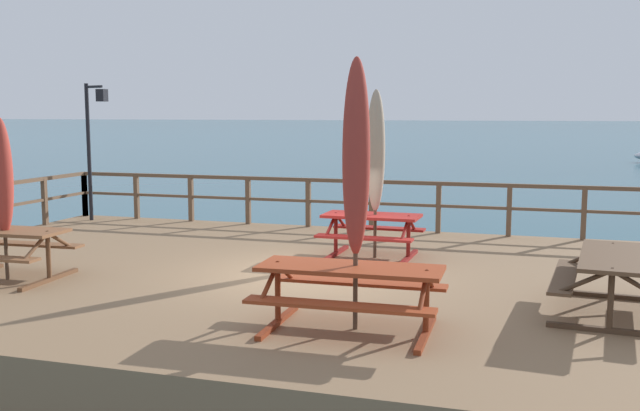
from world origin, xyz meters
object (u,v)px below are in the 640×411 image
object	(u,v)px
patio_umbrella_short_mid	(376,152)
lamp_post_hooked	(93,131)
picnic_table_back_right	(350,283)
patio_umbrella_short_front	(356,159)
picnic_table_mid_right	(612,270)
picnic_table_mid_left	(8,243)
patio_umbrella_short_back	(2,177)
picnic_table_front_right	(372,227)

from	to	relation	value
patio_umbrella_short_mid	lamp_post_hooked	distance (m)	7.62
patio_umbrella_short_mid	picnic_table_back_right	bearing A→B (deg)	-81.11
patio_umbrella_short_front	patio_umbrella_short_mid	bearing A→B (deg)	99.67
picnic_table_mid_right	patio_umbrella_short_front	xyz separation A→B (m)	(-2.92, -1.57, 1.45)
picnic_table_back_right	picnic_table_mid_left	xyz separation A→B (m)	(-5.66, 1.03, -0.01)
lamp_post_hooked	patio_umbrella_short_back	bearing A→B (deg)	-68.42
picnic_table_mid_left	patio_umbrella_short_front	xyz separation A→B (m)	(5.71, -0.97, 1.46)
patio_umbrella_short_front	patio_umbrella_short_back	distance (m)	5.81
picnic_table_back_right	picnic_table_mid_right	size ratio (longest dim) A/B	0.99
picnic_table_mid_right	patio_umbrella_short_mid	xyz separation A→B (m)	(-3.64, 2.64, 1.30)
patio_umbrella_short_back	picnic_table_mid_left	bearing A→B (deg)	80.37
picnic_table_mid_left	picnic_table_mid_right	distance (m)	8.66
picnic_table_mid_left	patio_umbrella_short_front	world-z (taller)	patio_umbrella_short_front
picnic_table_back_right	patio_umbrella_short_front	bearing A→B (deg)	50.80
picnic_table_mid_left	picnic_table_mid_right	size ratio (longest dim) A/B	0.83
patio_umbrella_short_front	patio_umbrella_short_mid	xyz separation A→B (m)	(-0.72, 4.21, -0.15)
picnic_table_mid_left	picnic_table_mid_right	bearing A→B (deg)	3.93
picnic_table_front_right	patio_umbrella_short_back	xyz separation A→B (m)	(-4.94, -3.28, 1.02)
patio_umbrella_short_back	patio_umbrella_short_mid	size ratio (longest dim) A/B	0.84
patio_umbrella_short_front	patio_umbrella_short_mid	distance (m)	4.27
picnic_table_front_right	picnic_table_mid_right	size ratio (longest dim) A/B	0.78
picnic_table_mid_right	patio_umbrella_short_back	size ratio (longest dim) A/B	0.89
patio_umbrella_short_back	lamp_post_hooked	xyz separation A→B (m)	(-2.23, 5.64, 0.54)
lamp_post_hooked	patio_umbrella_short_mid	bearing A→B (deg)	-18.10
patio_umbrella_short_front	picnic_table_mid_left	bearing A→B (deg)	170.35
picnic_table_back_right	picnic_table_mid_right	bearing A→B (deg)	28.66
patio_umbrella_short_mid	lamp_post_hooked	size ratio (longest dim) A/B	0.92
picnic_table_mid_left	lamp_post_hooked	distance (m)	6.23
patio_umbrella_short_front	lamp_post_hooked	size ratio (longest dim) A/B	0.99
picnic_table_back_right	lamp_post_hooked	distance (m)	10.43
patio_umbrella_short_front	picnic_table_back_right	bearing A→B (deg)	-129.20
picnic_table_mid_left	patio_umbrella_short_mid	world-z (taller)	patio_umbrella_short_mid
picnic_table_mid_left	picnic_table_front_right	distance (m)	5.90
picnic_table_mid_right	picnic_table_front_right	bearing A→B (deg)	144.49
picnic_table_back_right	patio_umbrella_short_back	distance (m)	5.84
picnic_table_back_right	picnic_table_mid_left	world-z (taller)	same
picnic_table_back_right	lamp_post_hooked	size ratio (longest dim) A/B	0.68
picnic_table_front_right	picnic_table_mid_right	world-z (taller)	same
picnic_table_mid_left	patio_umbrella_short_back	size ratio (longest dim) A/B	0.73
picnic_table_mid_right	lamp_post_hooked	size ratio (longest dim) A/B	0.68
picnic_table_mid_right	patio_umbrella_short_back	bearing A→B (deg)	-175.80
picnic_table_front_right	patio_umbrella_short_mid	xyz separation A→B (m)	(0.06, -0.00, 1.31)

